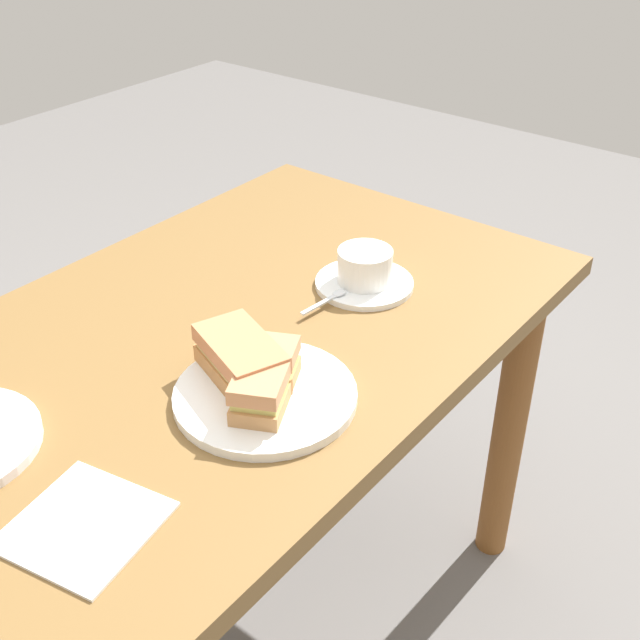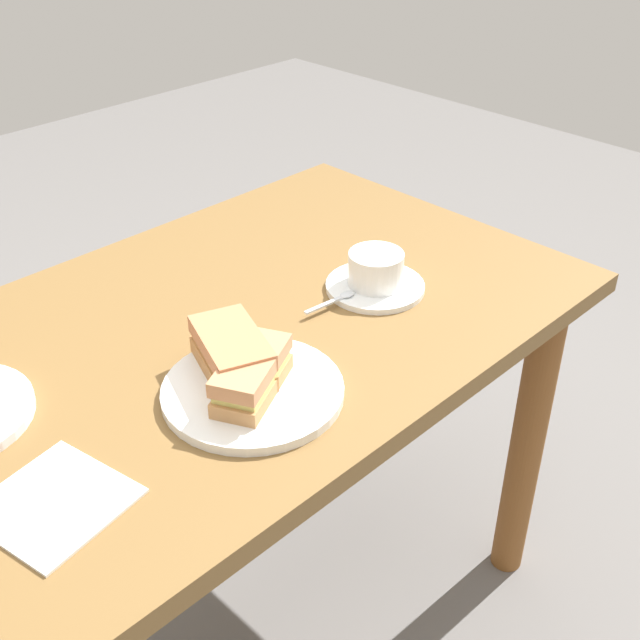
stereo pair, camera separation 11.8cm
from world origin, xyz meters
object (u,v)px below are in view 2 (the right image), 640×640
coffee_cup (376,267)px  spoon (338,299)px  sandwich_back (232,353)px  napkin (54,503)px  coffee_saucer (375,286)px  sandwich_plate (253,391)px  sandwich_front (252,375)px  dining_table (226,391)px

coffee_cup → spoon: bearing=-5.3°
sandwich_back → napkin: size_ratio=1.07×
coffee_saucer → coffee_cup: size_ratio=1.46×
sandwich_plate → sandwich_front: sandwich_front is taller
dining_table → sandwich_back: (0.07, 0.12, 0.17)m
napkin → sandwich_front: bearing=176.6°
dining_table → coffee_saucer: bearing=159.7°
sandwich_back → sandwich_plate: bearing=83.4°
sandwich_plate → coffee_cup: (-0.33, -0.07, 0.03)m
dining_table → spoon: 0.23m
coffee_saucer → coffee_cup: (-0.00, -0.00, 0.03)m
sandwich_plate → coffee_saucer: (-0.33, -0.07, -0.00)m
coffee_saucer → napkin: coffee_saucer is taller
sandwich_plate → spoon: (-0.25, -0.08, 0.01)m
sandwich_front → coffee_saucer: bearing=-166.8°
sandwich_plate → spoon: 0.26m
coffee_cup → spoon: coffee_cup is taller
sandwich_back → spoon: bearing=-172.5°
coffee_saucer → dining_table: bearing=-20.3°
coffee_cup → spoon: (0.08, -0.01, -0.03)m
sandwich_plate → coffee_saucer: sandwich_plate is taller
dining_table → coffee_cup: 0.31m
dining_table → sandwich_plate: 0.22m
dining_table → coffee_cup: size_ratio=10.40×
sandwich_plate → coffee_cup: 0.34m
sandwich_front → coffee_cup: sandwich_front is taller
sandwich_front → coffee_cup: size_ratio=1.38×
spoon → napkin: (0.54, 0.07, -0.01)m
sandwich_front → napkin: 0.29m
dining_table → coffee_cup: bearing=159.9°
sandwich_back → spoon: size_ratio=1.62×
sandwich_front → coffee_saucer: size_ratio=0.95×
coffee_cup → coffee_saucer: bearing=24.1°
spoon → sandwich_front: bearing=18.8°
sandwich_front → napkin: size_ratio=1.02×
sandwich_back → coffee_cup: bearing=-175.7°
dining_table → sandwich_front: (0.08, 0.17, 0.17)m
napkin → spoon: bearing=-172.7°
sandwich_front → coffee_saucer: (-0.33, -0.08, -0.04)m
dining_table → sandwich_plate: sandwich_plate is taller
coffee_cup → sandwich_front: bearing=13.3°
coffee_cup → spoon: size_ratio=1.13×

